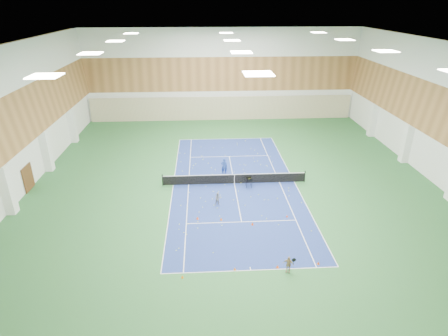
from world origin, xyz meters
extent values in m
plane|color=#29612F|center=(0.00, 0.00, 0.00)|extent=(40.00, 40.00, 0.00)
cube|color=navy|center=(0.00, 0.00, 0.01)|extent=(10.97, 23.77, 0.01)
cube|color=#C6B793|center=(0.00, 19.75, 1.60)|extent=(35.40, 0.16, 3.20)
cube|color=#593319|center=(-17.92, 0.00, 1.10)|extent=(0.08, 1.80, 2.20)
imported|color=#213E99|center=(-0.79, 2.11, 0.81)|extent=(0.63, 0.44, 1.62)
imported|color=gray|center=(-1.63, -3.70, 0.54)|extent=(0.62, 0.55, 1.08)
imported|color=#9D805A|center=(2.24, -12.14, 0.56)|extent=(0.71, 0.52, 1.13)
cone|color=#FF4F0D|center=(-3.29, -5.81, 0.12)|extent=(0.21, 0.21, 0.23)
cone|color=#E55E0C|center=(-1.51, -6.06, 0.11)|extent=(0.20, 0.20, 0.22)
cone|color=#E2470B|center=(0.75, -6.85, 0.11)|extent=(0.21, 0.21, 0.23)
cone|color=#FF430D|center=(3.54, -5.91, 0.10)|extent=(0.18, 0.18, 0.20)
cone|color=orange|center=(-4.16, -12.30, 0.10)|extent=(0.17, 0.17, 0.19)
cone|color=orange|center=(-0.97, -11.79, 0.10)|extent=(0.19, 0.19, 0.20)
cone|color=#FF500D|center=(1.69, -11.73, 0.11)|extent=(0.19, 0.19, 0.21)
cone|color=#E5500C|center=(4.31, -11.54, 0.10)|extent=(0.19, 0.19, 0.21)
camera|label=1|loc=(-2.72, -30.06, 15.17)|focal=30.00mm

